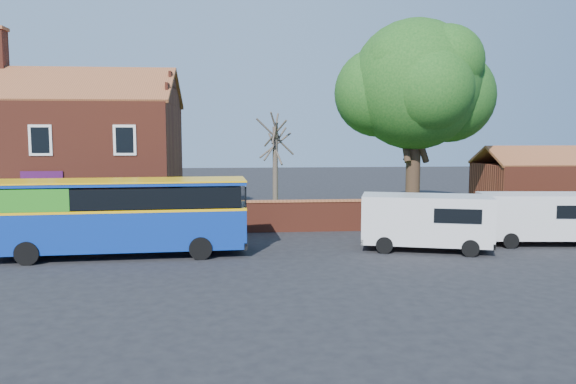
{
  "coord_description": "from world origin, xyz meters",
  "views": [
    {
      "loc": [
        2.49,
        -20.76,
        4.94
      ],
      "look_at": [
        4.83,
        5.0,
        2.22
      ],
      "focal_mm": 35.0,
      "sensor_mm": 36.0,
      "label": 1
    }
  ],
  "objects": [
    {
      "name": "bus",
      "position": [
        -2.58,
        2.06,
        1.75
      ],
      "size": [
        10.23,
        3.1,
        3.08
      ],
      "rotation": [
        0.0,
        0.0,
        0.05
      ],
      "color": "#0D3095",
      "rests_on": "ground"
    },
    {
      "name": "kerb",
      "position": [
        -7.0,
        4.0,
        0.07
      ],
      "size": [
        18.0,
        0.15,
        0.14
      ],
      "primitive_type": "cube",
      "color": "slate",
      "rests_on": "ground"
    },
    {
      "name": "van_near",
      "position": [
        10.43,
        2.01,
        1.31
      ],
      "size": [
        5.7,
        3.51,
        2.34
      ],
      "rotation": [
        0.0,
        0.0,
        -0.28
      ],
      "color": "silver",
      "rests_on": "ground"
    },
    {
      "name": "bare_tree",
      "position": [
        4.64,
        10.84,
        2.97
      ],
      "size": [
        2.17,
        2.58,
        5.79
      ],
      "color": "#4C4238",
      "rests_on": "ground"
    },
    {
      "name": "shop_building",
      "position": [
        -7.02,
        11.5,
        3.41
      ],
      "size": [
        12.3,
        8.13,
        10.5
      ],
      "color": "maroon",
      "rests_on": "ground"
    },
    {
      "name": "ground",
      "position": [
        0.0,
        0.0,
        0.0
      ],
      "size": [
        120.0,
        120.0,
        0.0
      ],
      "primitive_type": "plane",
      "color": "black",
      "rests_on": "ground"
    },
    {
      "name": "boundary_wall",
      "position": [
        13.0,
        7.0,
        0.81
      ],
      "size": [
        22.0,
        0.38,
        1.6
      ],
      "color": "maroon",
      "rests_on": "ground"
    },
    {
      "name": "large_tree",
      "position": [
        12.71,
        11.01,
        7.44
      ],
      "size": [
        9.32,
        7.38,
        11.37
      ],
      "color": "black",
      "rests_on": "ground"
    },
    {
      "name": "grass_strip",
      "position": [
        13.0,
        13.0,
        0.02
      ],
      "size": [
        26.0,
        12.0,
        0.04
      ],
      "primitive_type": "cube",
      "color": "#426B28",
      "rests_on": "ground"
    },
    {
      "name": "outbuilding",
      "position": [
        22.0,
        13.0,
        1.61
      ],
      "size": [
        8.2,
        5.06,
        4.17
      ],
      "color": "maroon",
      "rests_on": "ground"
    },
    {
      "name": "van_far",
      "position": [
        15.93,
        2.82,
        1.27
      ],
      "size": [
        5.34,
        2.57,
        2.26
      ],
      "rotation": [
        0.0,
        0.0,
        -0.1
      ],
      "color": "silver",
      "rests_on": "ground"
    },
    {
      "name": "pavement",
      "position": [
        -7.0,
        5.75,
        0.06
      ],
      "size": [
        18.0,
        3.5,
        0.12
      ],
      "primitive_type": "cube",
      "color": "gray",
      "rests_on": "ground"
    }
  ]
}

